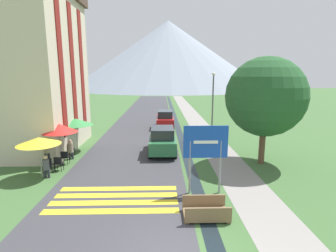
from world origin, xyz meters
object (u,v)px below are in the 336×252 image
at_px(parked_car_far, 165,119).
at_px(tree_by_path, 265,97).
at_px(road_sign, 206,148).
at_px(person_seated_far, 46,165).
at_px(cafe_chair_far_right, 71,149).
at_px(person_seated_near, 71,148).
at_px(cafe_umbrella_rear_green, 76,122).
at_px(cafe_chair_middle, 65,157).
at_px(cafe_umbrella_middle_red, 59,128).
at_px(cafe_chair_near_left, 49,163).
at_px(parked_car_near, 163,140).
at_px(streetlamp, 213,100).
at_px(person_standing_terrace, 47,152).
at_px(cafe_umbrella_front_yellow, 39,141).
at_px(cafe_chair_near_right, 58,162).
at_px(footbridge, 206,211).
at_px(hotel_building, 32,62).

distance_m(parked_car_far, tree_by_path, 12.72).
relative_size(road_sign, person_seated_far, 2.57).
bearing_deg(cafe_chair_far_right, person_seated_near, -85.52).
bearing_deg(person_seated_far, person_seated_near, 85.94).
xyz_separation_m(cafe_umbrella_rear_green, tree_by_path, (12.08, -2.98, 1.97)).
xyz_separation_m(cafe_chair_middle, cafe_umbrella_middle_red, (-0.33, 0.35, 1.66)).
height_order(cafe_chair_far_right, cafe_chair_near_left, same).
relative_size(parked_car_far, person_seated_near, 3.22).
relative_size(parked_car_near, tree_by_path, 0.60).
bearing_deg(cafe_chair_middle, cafe_chair_far_right, 71.13).
bearing_deg(tree_by_path, streetlamp, 105.78).
xyz_separation_m(person_standing_terrace, tree_by_path, (12.61, 0.73, 3.03)).
xyz_separation_m(cafe_umbrella_front_yellow, cafe_umbrella_middle_red, (0.23, 2.25, 0.21)).
distance_m(parked_car_far, cafe_chair_near_left, 13.83).
xyz_separation_m(cafe_chair_near_right, streetlamp, (10.05, 7.53, 2.74)).
bearing_deg(road_sign, footbridge, -97.85).
bearing_deg(cafe_umbrella_rear_green, cafe_chair_near_right, -86.98).
distance_m(road_sign, person_seated_near, 9.40).
bearing_deg(person_seated_far, tree_by_path, 9.60).
bearing_deg(person_seated_near, cafe_umbrella_middle_red, -113.46).
distance_m(parked_car_far, cafe_chair_far_right, 11.28).
bearing_deg(hotel_building, streetlamp, 12.12).
bearing_deg(parked_car_far, hotel_building, -141.80).
bearing_deg(parked_car_near, footbridge, -79.15).
height_order(road_sign, footbridge, road_sign).
height_order(cafe_chair_near_left, cafe_umbrella_rear_green, cafe_umbrella_rear_green).
bearing_deg(footbridge, cafe_umbrella_rear_green, 130.10).
xyz_separation_m(cafe_umbrella_rear_green, person_seated_far, (-0.04, -5.03, -1.41)).
xyz_separation_m(road_sign, cafe_chair_near_right, (-7.72, 2.97, -1.61)).
relative_size(cafe_chair_middle, person_seated_far, 0.69).
bearing_deg(cafe_chair_near_left, cafe_umbrella_rear_green, 102.36).
xyz_separation_m(cafe_umbrella_rear_green, streetlamp, (10.26, 3.46, 1.17)).
xyz_separation_m(cafe_chair_far_right, cafe_chair_near_left, (-0.23, -2.85, 0.00)).
bearing_deg(streetlamp, footbridge, -101.74).
bearing_deg(person_standing_terrace, cafe_umbrella_front_yellow, -81.86).
xyz_separation_m(footbridge, person_seated_near, (-7.47, 7.16, 0.48)).
bearing_deg(person_standing_terrace, cafe_umbrella_middle_red, 69.54).
distance_m(cafe_chair_middle, cafe_chair_near_left, 1.29).
height_order(cafe_chair_near_right, tree_by_path, tree_by_path).
xyz_separation_m(cafe_chair_middle, cafe_chair_near_left, (-0.44, -1.22, 0.00)).
height_order(road_sign, parked_car_far, road_sign).
distance_m(person_seated_near, streetlamp, 11.71).
xyz_separation_m(hotel_building, cafe_umbrella_rear_green, (2.94, -0.62, -4.11)).
bearing_deg(footbridge, road_sign, 82.15).
bearing_deg(person_seated_near, parked_car_far, 57.97).
bearing_deg(parked_car_far, cafe_umbrella_middle_red, -121.49).
distance_m(parked_car_near, cafe_umbrella_middle_red, 6.60).
height_order(cafe_chair_middle, streetlamp, streetlamp).
relative_size(cafe_umbrella_middle_red, person_seated_near, 1.89).
distance_m(hotel_building, footbridge, 15.56).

